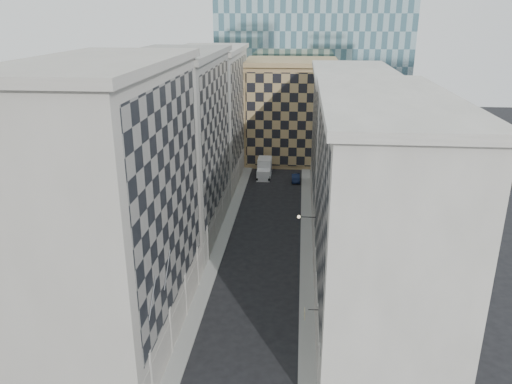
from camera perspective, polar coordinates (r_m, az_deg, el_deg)
The scene contains 14 objects.
sidewalk_west at distance 62.45m, azimuth -3.93°, elevation -5.60°, with size 1.50×100.00×0.15m, color gray.
sidewalk_east at distance 61.75m, azimuth 5.79°, elevation -5.97°, with size 1.50×100.00×0.15m, color gray.
bldg_left_a at distance 42.35m, azimuth -15.91°, elevation -1.76°, with size 10.80×22.80×23.70m.
bldg_left_b at distance 62.48m, azimuth -8.87°, elevation 5.21°, with size 10.80×22.80×22.70m.
bldg_left_c at distance 83.56m, azimuth -5.26°, elevation 8.71°, with size 10.80×22.80×21.70m.
bldg_right_a at distance 44.38m, azimuth 13.60°, elevation -2.63°, with size 10.80×26.80×20.70m.
bldg_right_b at distance 70.06m, azimuth 10.67°, elevation 5.45°, with size 10.80×28.80×19.70m.
tan_block at distance 95.15m, azimuth 3.93°, elevation 9.26°, with size 16.80×14.80×18.80m.
church_tower at distance 107.70m, azimuth 3.25°, elevation 19.87°, with size 7.20×7.20×51.50m.
flagpoles_left at distance 38.17m, azimuth -10.90°, elevation -10.17°, with size 0.10×6.33×2.33m.
bracket_lamp at distance 53.76m, azimuth 5.11°, elevation -2.84°, with size 1.98×0.36×0.36m.
box_truck at distance 86.22m, azimuth 0.96°, elevation 2.64°, with size 2.31×5.66×3.10m.
dark_car at distance 84.19m, azimuth 4.56°, elevation 1.63°, with size 1.33×3.82×1.26m, color black.
shop_sign at distance 41.85m, azimuth 5.66°, elevation -13.66°, with size 1.18×0.75×0.83m.
Camera 1 is at (4.14, -25.62, 26.88)m, focal length 35.00 mm.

